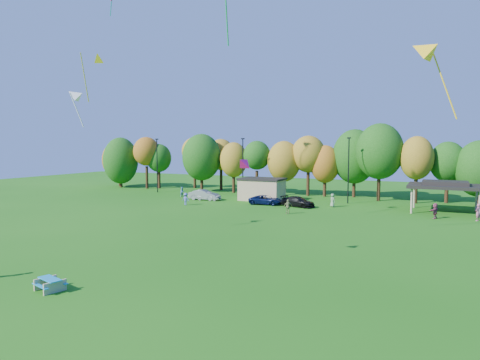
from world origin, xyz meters
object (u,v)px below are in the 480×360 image
at_px(car_a, 208,196).
at_px(car_d, 298,202).
at_px(picnic_table, 50,283).
at_px(car_b, 204,195).
at_px(car_c, 266,200).

distance_m(car_a, car_d, 13.94).
height_order(picnic_table, car_b, car_b).
height_order(car_c, car_d, car_d).
relative_size(car_a, car_d, 0.85).
bearing_deg(car_a, car_b, 87.26).
distance_m(picnic_table, car_a, 39.21).
height_order(car_b, car_d, car_b).
height_order(picnic_table, car_c, car_c).
bearing_deg(car_c, picnic_table, 178.66).
bearing_deg(car_c, car_d, -95.84).
xyz_separation_m(car_a, car_b, (-0.68, -0.03, 0.08)).
distance_m(car_a, car_b, 0.68).
distance_m(car_c, car_d, 4.59).
xyz_separation_m(car_a, car_c, (9.33, -0.70, -0.04)).
bearing_deg(picnic_table, car_c, 108.36).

